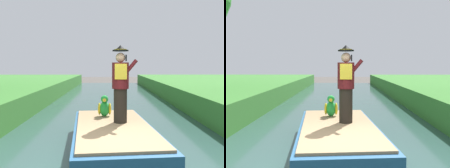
# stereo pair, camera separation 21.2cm
# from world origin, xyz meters

# --- Properties ---
(boat) EXTENTS (2.19, 4.35, 0.61)m
(boat) POSITION_xyz_m (0.00, 1.37, 0.40)
(boat) COLOR #23517A
(boat) RESTS_ON canal_water
(person_pirate) EXTENTS (0.61, 0.42, 1.85)m
(person_pirate) POSITION_xyz_m (0.18, 1.59, 1.64)
(person_pirate) COLOR black
(person_pirate) RESTS_ON boat
(parrot_plush) EXTENTS (0.36, 0.35, 0.57)m
(parrot_plush) POSITION_xyz_m (-0.22, 2.37, 0.95)
(parrot_plush) COLOR green
(parrot_plush) RESTS_ON boat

